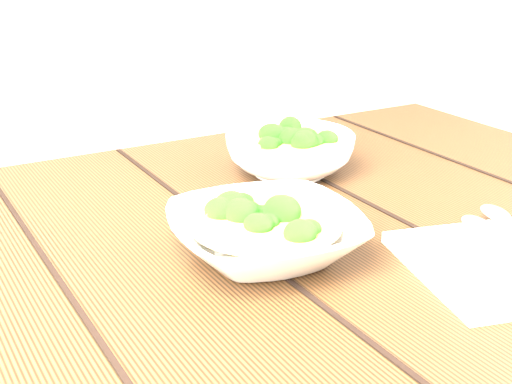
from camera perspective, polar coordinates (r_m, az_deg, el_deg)
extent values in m
cube|color=#341F0E|center=(0.82, -0.31, -4.89)|extent=(1.20, 0.80, 0.04)
cube|color=#341F0E|center=(1.52, 11.29, -8.37)|extent=(0.07, 0.07, 0.71)
imported|color=silver|center=(0.76, 0.78, -3.49)|extent=(0.23, 0.23, 0.05)
cylinder|color=#A07A48|center=(0.75, 0.78, -2.46)|extent=(0.16, 0.16, 0.00)
ellipsoid|color=#2C6D18|center=(0.76, 1.81, -1.64)|extent=(0.03, 0.03, 0.03)
ellipsoid|color=#2C6D18|center=(0.78, 0.39, -1.12)|extent=(0.03, 0.03, 0.03)
ellipsoid|color=#2C6D18|center=(0.77, -2.27, -1.38)|extent=(0.03, 0.03, 0.03)
ellipsoid|color=#2C6D18|center=(0.74, -0.95, -2.33)|extent=(0.03, 0.03, 0.03)
ellipsoid|color=#2C6D18|center=(0.72, -0.08, -3.18)|extent=(0.03, 0.03, 0.03)
ellipsoid|color=#2C6D18|center=(0.71, 3.15, -3.38)|extent=(0.03, 0.03, 0.03)
ellipsoid|color=#2C6D18|center=(0.75, 2.95, -2.13)|extent=(0.03, 0.03, 0.03)
imported|color=silver|center=(1.01, 2.74, 3.07)|extent=(0.20, 0.20, 0.06)
cylinder|color=#A07A48|center=(1.01, 2.76, 4.08)|extent=(0.15, 0.15, 0.00)
ellipsoid|color=#2C6D18|center=(1.02, 3.43, 4.59)|extent=(0.03, 0.03, 0.03)
ellipsoid|color=#2C6D18|center=(1.04, 2.63, 4.86)|extent=(0.03, 0.03, 0.03)
ellipsoid|color=#2C6D18|center=(1.03, 0.96, 4.84)|extent=(0.03, 0.03, 0.03)
ellipsoid|color=#2C6D18|center=(1.01, 1.52, 4.38)|extent=(0.03, 0.03, 0.03)
ellipsoid|color=#2C6D18|center=(0.98, 1.47, 3.98)|extent=(0.03, 0.03, 0.03)
ellipsoid|color=#2C6D18|center=(0.96, 2.98, 3.61)|extent=(0.03, 0.03, 0.03)
ellipsoid|color=#2C6D18|center=(0.99, 3.89, 4.10)|extent=(0.03, 0.03, 0.03)
ellipsoid|color=#2C6D18|center=(1.01, 4.90, 4.40)|extent=(0.03, 0.03, 0.03)
torus|color=black|center=(0.88, -1.64, -0.92)|extent=(0.11, 0.11, 0.02)
ellipsoid|color=#A39F90|center=(0.85, 17.28, -2.48)|extent=(0.05, 0.06, 0.01)
ellipsoid|color=#A39F90|center=(0.89, 18.61, -1.61)|extent=(0.05, 0.06, 0.01)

